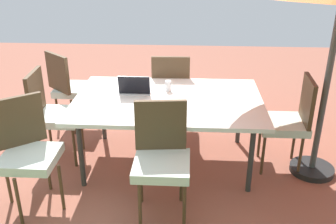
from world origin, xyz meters
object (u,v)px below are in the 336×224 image
object	(u,v)px
laptop	(135,89)
cup	(168,86)
chair_east	(52,111)
chair_west	(289,119)
chair_north	(161,155)
chair_northeast	(27,149)
chair_south	(171,88)
chair_southeast	(70,86)
dining_table	(168,103)

from	to	relation	value
laptop	cup	size ratio (longest dim) A/B	2.90
laptop	cup	distance (m)	0.35
chair_east	chair_west	xyz separation A→B (m)	(-2.43, 0.04, 0.00)
chair_north	cup	world-z (taller)	chair_north
chair_north	chair_west	size ratio (longest dim) A/B	1.00
chair_northeast	chair_south	xyz separation A→B (m)	(-1.15, -1.56, 0.00)
chair_southeast	dining_table	bearing A→B (deg)	-171.10
chair_north	chair_northeast	bearing A→B (deg)	172.70
cup	chair_west	bearing A→B (deg)	168.67
chair_north	chair_northeast	distance (m)	1.16
dining_table	chair_south	distance (m)	0.80
chair_north	chair_south	bearing A→B (deg)	84.49
dining_table	chair_west	xyz separation A→B (m)	(-1.22, 0.02, -0.13)
chair_west	cup	bearing A→B (deg)	-97.65
chair_south	chair_north	bearing A→B (deg)	88.40
dining_table	chair_northeast	size ratio (longest dim) A/B	1.92
chair_north	chair_south	world-z (taller)	same
chair_south	laptop	distance (m)	0.77
chair_west	laptop	xyz separation A→B (m)	(1.56, -0.15, 0.22)
dining_table	laptop	xyz separation A→B (m)	(0.35, -0.13, 0.09)
chair_east	chair_north	world-z (taller)	same
chair_north	chair_northeast	world-z (taller)	same
dining_table	chair_southeast	world-z (taller)	chair_southeast
chair_north	chair_northeast	xyz separation A→B (m)	(1.16, -0.03, 0.00)
chair_west	laptop	world-z (taller)	chair_west
chair_north	cup	xyz separation A→B (m)	(0.00, -1.03, 0.23)
chair_north	cup	size ratio (longest dim) A/B	8.85
dining_table	chair_north	size ratio (longest dim) A/B	1.92
chair_northeast	laptop	size ratio (longest dim) A/B	3.05
chair_northeast	chair_north	bearing A→B (deg)	-39.07
chair_north	chair_west	distance (m)	1.45
chair_southeast	cup	world-z (taller)	chair_southeast
chair_southeast	laptop	world-z (taller)	chair_southeast
chair_north	chair_south	size ratio (longest dim) A/B	1.00
dining_table	chair_northeast	world-z (taller)	chair_northeast
chair_north	cup	distance (m)	1.05
chair_north	chair_west	bearing A→B (deg)	26.89
chair_northeast	chair_south	bearing A→B (deg)	16.03
chair_north	laptop	world-z (taller)	chair_north
chair_east	cup	bearing A→B (deg)	-83.33
chair_southeast	laptop	size ratio (longest dim) A/B	3.05
dining_table	chair_northeast	bearing A→B (deg)	33.45
cup	chair_north	bearing A→B (deg)	90.19
chair_southeast	cup	size ratio (longest dim) A/B	8.85
dining_table	chair_east	world-z (taller)	chair_east
chair_northeast	chair_west	bearing A→B (deg)	-19.99
chair_south	cup	world-z (taller)	chair_south
chair_west	chair_northeast	size ratio (longest dim) A/B	1.00
dining_table	laptop	world-z (taller)	laptop
dining_table	chair_east	distance (m)	1.22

